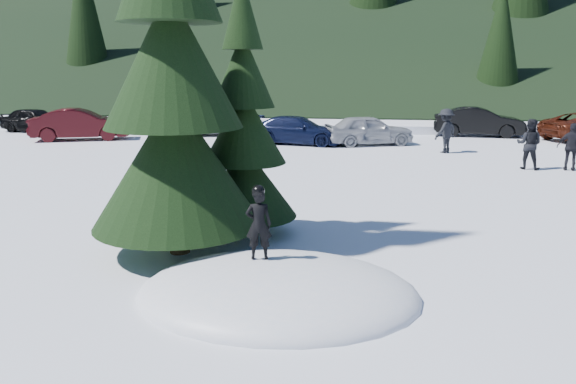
# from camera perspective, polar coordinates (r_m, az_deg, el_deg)

# --- Properties ---
(ground) EXTENTS (200.00, 200.00, 0.00)m
(ground) POSITION_cam_1_polar(r_m,az_deg,el_deg) (8.99, -1.04, -10.41)
(ground) COLOR white
(ground) RESTS_ON ground
(snow_mound) EXTENTS (4.48, 3.52, 0.96)m
(snow_mound) POSITION_cam_1_polar(r_m,az_deg,el_deg) (8.99, -1.04, -10.41)
(snow_mound) COLOR white
(snow_mound) RESTS_ON ground
(spruce_tall) EXTENTS (3.20, 3.20, 8.60)m
(spruce_tall) POSITION_cam_1_polar(r_m,az_deg,el_deg) (10.56, -11.66, 11.30)
(spruce_tall) COLOR black
(spruce_tall) RESTS_ON ground
(spruce_short) EXTENTS (2.20, 2.20, 5.37)m
(spruce_short) POSITION_cam_1_polar(r_m,az_deg,el_deg) (11.72, -4.49, 5.66)
(spruce_short) COLOR black
(spruce_short) RESTS_ON ground
(child_skier) EXTENTS (0.45, 0.33, 1.14)m
(child_skier) POSITION_cam_1_polar(r_m,az_deg,el_deg) (8.99, -3.00, -3.30)
(child_skier) COLOR black
(child_skier) RESTS_ON snow_mound
(adult_0) EXTENTS (1.05, 0.95, 1.76)m
(adult_0) POSITION_cam_1_polar(r_m,az_deg,el_deg) (21.32, 23.30, 4.49)
(adult_0) COLOR black
(adult_0) RESTS_ON ground
(adult_1) EXTENTS (1.04, 0.67, 1.64)m
(adult_1) POSITION_cam_1_polar(r_m,az_deg,el_deg) (21.65, 26.90, 4.11)
(adult_1) COLOR black
(adult_1) RESTS_ON ground
(adult_2) EXTENTS (1.31, 1.32, 1.83)m
(adult_2) POSITION_cam_1_polar(r_m,az_deg,el_deg) (24.32, 15.71, 6.01)
(adult_2) COLOR black
(adult_2) RESTS_ON ground
(car_0) EXTENTS (4.17, 2.36, 1.34)m
(car_0) POSITION_cam_1_polar(r_m,az_deg,el_deg) (33.91, -24.30, 6.70)
(car_0) COLOR black
(car_0) RESTS_ON ground
(car_1) EXTENTS (4.90, 3.12, 1.52)m
(car_1) POSITION_cam_1_polar(r_m,az_deg,el_deg) (29.40, -20.34, 6.47)
(car_1) COLOR black
(car_1) RESTS_ON ground
(car_2) EXTENTS (5.62, 3.65, 1.44)m
(car_2) POSITION_cam_1_polar(r_m,az_deg,el_deg) (30.04, -8.85, 7.13)
(car_2) COLOR #55585D
(car_2) RESTS_ON ground
(car_3) EXTENTS (4.66, 2.57, 1.28)m
(car_3) POSITION_cam_1_polar(r_m,az_deg,el_deg) (26.11, 0.97, 6.29)
(car_3) COLOR black
(car_3) RESTS_ON ground
(car_4) EXTENTS (4.35, 2.89, 1.38)m
(car_4) POSITION_cam_1_polar(r_m,az_deg,el_deg) (26.05, 8.19, 6.26)
(car_4) COLOR #9A9DA3
(car_4) RESTS_ON ground
(car_5) EXTENTS (4.62, 1.94, 1.49)m
(car_5) POSITION_cam_1_polar(r_m,az_deg,el_deg) (30.68, 18.83, 6.76)
(car_5) COLOR black
(car_5) RESTS_ON ground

